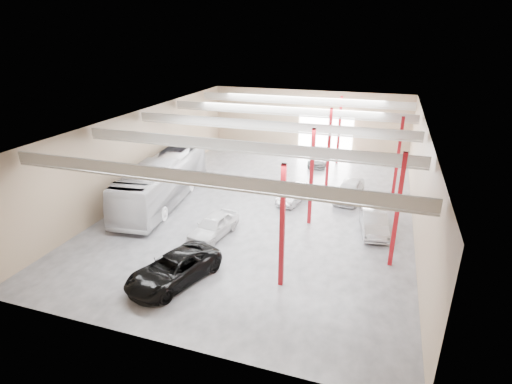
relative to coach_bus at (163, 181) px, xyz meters
The scene contains 8 objects.
depot_shell 9.24m from the coach_bus, 15.24° to the left, with size 22.12×32.12×7.06m.
coach_bus is the anchor object (origin of this frame).
black_sedan 11.69m from the coach_bus, 57.15° to the right, with size 2.63×5.70×1.58m, color black.
car_row_a 7.59m from the coach_bus, 33.96° to the right, with size 1.82×4.53×1.54m, color silver.
car_row_b 10.62m from the coach_bus, 18.20° to the left, with size 1.43×4.11×1.35m, color #BBBAC0.
car_row_c 17.22m from the coach_bus, 53.45° to the left, with size 1.87×4.59×1.33m, color slate.
car_right_near 16.57m from the coach_bus, ahead, with size 1.62×4.63×1.53m, color #B1B2B7.
car_right_far 15.26m from the coach_bus, 20.04° to the left, with size 1.92×4.77×1.63m, color white.
Camera 1 is at (8.31, -28.06, 13.04)m, focal length 28.00 mm.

